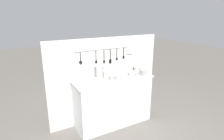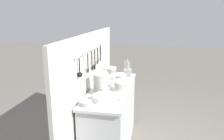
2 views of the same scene
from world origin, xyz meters
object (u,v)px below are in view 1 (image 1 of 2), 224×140
steel_mixing_bowl (79,80)px  cup_edge_near (112,77)px  cup_front_right (124,75)px  cup_by_caddy (114,74)px  bowl_stack_tall_left (138,69)px  bowl_stack_short_front (100,72)px  bowl_stack_wide_centre (132,74)px  cup_front_left (107,78)px  bowl_stack_back_corner (113,78)px  cup_mid_row (121,76)px  cup_beside_plates (98,85)px  plate_stack (91,81)px  cutlery_caddy (143,72)px

steel_mixing_bowl → cup_edge_near: 0.60m
steel_mixing_bowl → cup_front_right: cup_front_right is taller
cup_by_caddy → bowl_stack_tall_left: bearing=-2.1°
cup_front_right → cup_by_caddy: bearing=131.7°
bowl_stack_short_front → bowl_stack_tall_left: bearing=2.8°
cup_by_caddy → cup_front_right: same height
bowl_stack_short_front → cup_front_right: size_ratio=5.43×
bowl_stack_short_front → cup_by_caddy: bowl_stack_short_front is taller
bowl_stack_wide_centre → cup_front_left: 0.48m
bowl_stack_back_corner → cup_edge_near: 0.19m
steel_mixing_bowl → cup_mid_row: cup_mid_row is taller
cup_mid_row → cup_beside_plates: 0.58m
bowl_stack_back_corner → bowl_stack_short_front: bearing=124.3°
plate_stack → cup_beside_plates: size_ratio=5.05×
bowl_stack_wide_centre → bowl_stack_tall_left: bearing=34.8°
cup_edge_near → cutlery_caddy: bearing=-16.9°
cup_front_left → cup_mid_row: bearing=-7.8°
bowl_stack_back_corner → bowl_stack_tall_left: bearing=19.7°
bowl_stack_wide_centre → cup_beside_plates: (-0.76, -0.14, -0.02)m
cup_front_right → cup_front_left: (-0.34, 0.03, 0.00)m
bowl_stack_short_front → cup_front_left: 0.18m
bowl_stack_tall_left → bowl_stack_wide_centre: size_ratio=0.99×
bowl_stack_tall_left → cup_beside_plates: size_ratio=3.18×
bowl_stack_wide_centre → cup_edge_near: (-0.37, 0.09, -0.02)m
steel_mixing_bowl → bowl_stack_back_corner: bearing=-28.6°
cutlery_caddy → steel_mixing_bowl: bearing=166.2°
bowl_stack_tall_left → bowl_stack_wide_centre: bowl_stack_tall_left is taller
bowl_stack_back_corner → cutlery_caddy: bearing=-0.6°
bowl_stack_tall_left → cup_front_right: 0.42m
cutlery_caddy → cup_beside_plates: 0.96m
bowl_stack_tall_left → plate_stack: bowl_stack_tall_left is taller
plate_stack → cutlery_caddy: bearing=-7.2°
cup_mid_row → cup_front_left: bearing=172.2°
cup_front_left → plate_stack: bearing=-174.1°
plate_stack → cup_front_right: plate_stack is taller
plate_stack → bowl_stack_back_corner: bearing=-18.6°
cutlery_caddy → cup_beside_plates: (-0.96, -0.07, -0.04)m
bowl_stack_wide_centre → cup_beside_plates: bearing=-169.2°
steel_mixing_bowl → cup_front_left: cup_front_left is taller
bowl_stack_tall_left → cup_mid_row: bowl_stack_tall_left is taller
bowl_stack_wide_centre → plate_stack: (-0.81, 0.05, -0.01)m
plate_stack → cutlery_caddy: cutlery_caddy is taller
plate_stack → cup_by_caddy: bearing=15.8°
cup_mid_row → cup_front_right: 0.08m
bowl_stack_tall_left → cup_front_left: (-0.74, -0.10, -0.04)m
cutlery_caddy → cup_front_left: cutlery_caddy is taller
cup_front_left → cup_edge_near: bearing=5.4°
bowl_stack_back_corner → cup_mid_row: bowl_stack_back_corner is taller
bowl_stack_back_corner → cup_mid_row: bearing=27.6°
cup_front_left → cup_beside_plates: (-0.29, -0.23, 0.00)m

